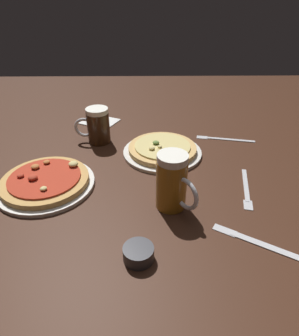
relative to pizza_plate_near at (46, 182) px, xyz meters
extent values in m
cube|color=#3D2114|center=(0.33, 0.07, -0.03)|extent=(2.40, 2.40, 0.03)
cylinder|color=silver|center=(0.00, 0.00, -0.01)|extent=(0.30, 0.30, 0.01)
cylinder|color=tan|center=(0.00, 0.00, 0.00)|extent=(0.27, 0.27, 0.02)
cylinder|color=#B73823|center=(0.00, 0.00, 0.02)|extent=(0.22, 0.22, 0.01)
ellipsoid|color=#DBC67A|center=(0.02, -0.07, 0.02)|extent=(0.02, 0.02, 0.01)
ellipsoid|color=#DBC67A|center=(0.08, 0.06, 0.03)|extent=(0.03, 0.03, 0.02)
ellipsoid|color=#B73823|center=(-0.03, -0.01, 0.03)|extent=(0.03, 0.03, 0.01)
ellipsoid|color=#B73823|center=(-0.07, 0.00, 0.02)|extent=(0.02, 0.02, 0.01)
ellipsoid|color=#C67038|center=(-0.01, 0.08, 0.02)|extent=(0.02, 0.02, 0.01)
ellipsoid|color=#C67038|center=(-0.04, 0.05, 0.03)|extent=(0.03, 0.03, 0.01)
cylinder|color=silver|center=(0.38, 0.20, -0.01)|extent=(0.29, 0.29, 0.01)
cylinder|color=tan|center=(0.38, 0.20, 0.00)|extent=(0.25, 0.25, 0.02)
cylinder|color=#DBC67A|center=(0.38, 0.20, 0.02)|extent=(0.21, 0.21, 0.01)
ellipsoid|color=#DBC67A|center=(0.36, 0.18, 0.02)|extent=(0.02, 0.02, 0.01)
ellipsoid|color=#DBC67A|center=(0.34, 0.17, 0.02)|extent=(0.02, 0.02, 0.01)
ellipsoid|color=olive|center=(0.35, 0.21, 0.03)|extent=(0.02, 0.02, 0.01)
cylinder|color=black|center=(0.13, 0.30, 0.04)|extent=(0.09, 0.09, 0.12)
cylinder|color=white|center=(0.13, 0.30, 0.11)|extent=(0.09, 0.09, 0.02)
torus|color=silver|center=(0.07, 0.31, 0.04)|extent=(0.08, 0.02, 0.08)
cylinder|color=#9E6619|center=(0.38, -0.10, 0.06)|extent=(0.09, 0.09, 0.15)
cylinder|color=white|center=(0.38, -0.10, 0.14)|extent=(0.08, 0.08, 0.02)
torus|color=silver|center=(0.42, -0.14, 0.06)|extent=(0.07, 0.08, 0.09)
cylinder|color=#333338|center=(0.30, -0.29, 0.00)|extent=(0.07, 0.07, 0.03)
cube|color=white|center=(0.10, 0.50, -0.01)|extent=(0.19, 0.18, 0.01)
cube|color=silver|center=(0.63, 0.00, -0.01)|extent=(0.05, 0.18, 0.01)
cube|color=silver|center=(0.61, -0.10, -0.01)|extent=(0.03, 0.05, 0.00)
cube|color=silver|center=(0.60, -0.26, -0.01)|extent=(0.16, 0.11, 0.01)
cube|color=silver|center=(0.52, -0.20, -0.01)|extent=(0.06, 0.05, 0.00)
cube|color=silver|center=(0.66, 0.31, -0.01)|extent=(0.19, 0.05, 0.01)
cube|color=silver|center=(0.55, 0.33, -0.01)|extent=(0.05, 0.03, 0.00)
camera|label=1|loc=(0.31, -0.76, 0.53)|focal=31.48mm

